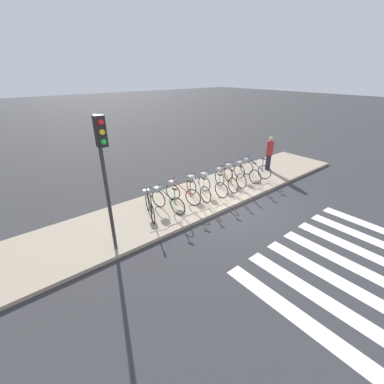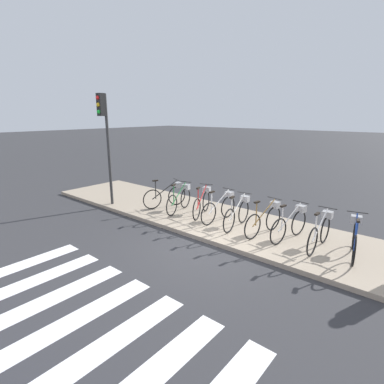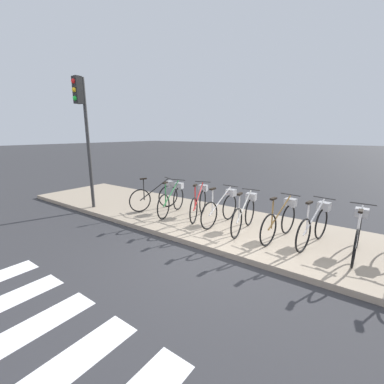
# 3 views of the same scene
# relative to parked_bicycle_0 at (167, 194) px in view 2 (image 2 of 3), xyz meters

# --- Properties ---
(ground_plane) EXTENTS (120.00, 120.00, 0.00)m
(ground_plane) POSITION_rel_parked_bicycle_0_xyz_m (3.04, -1.42, -0.57)
(ground_plane) COLOR #2D2D30
(sidewalk) EXTENTS (16.11, 2.99, 0.12)m
(sidewalk) POSITION_rel_parked_bicycle_0_xyz_m (3.04, 0.07, -0.51)
(sidewalk) COLOR gray
(sidewalk) RESTS_ON ground_plane
(parked_bicycle_0) EXTENTS (0.68, 1.59, 1.03)m
(parked_bicycle_0) POSITION_rel_parked_bicycle_0_xyz_m (0.00, 0.00, 0.00)
(parked_bicycle_0) COLOR black
(parked_bicycle_0) RESTS_ON sidewalk
(parked_bicycle_1) EXTENTS (0.56, 1.63, 1.03)m
(parked_bicycle_1) POSITION_rel_parked_bicycle_0_xyz_m (0.69, -0.07, 0.00)
(parked_bicycle_1) COLOR black
(parked_bicycle_1) RESTS_ON sidewalk
(parked_bicycle_2) EXTENTS (0.68, 1.59, 1.03)m
(parked_bicycle_2) POSITION_rel_parked_bicycle_0_xyz_m (1.52, 0.11, 0.00)
(parked_bicycle_2) COLOR black
(parked_bicycle_2) RESTS_ON sidewalk
(parked_bicycle_3) EXTENTS (0.46, 1.67, 1.03)m
(parked_bicycle_3) POSITION_rel_parked_bicycle_0_xyz_m (2.30, 0.03, 0.00)
(parked_bicycle_3) COLOR black
(parked_bicycle_3) RESTS_ON sidewalk
(parked_bicycle_4) EXTENTS (0.46, 1.67, 1.03)m
(parked_bicycle_4) POSITION_rel_parked_bicycle_0_xyz_m (3.01, -0.08, 0.00)
(parked_bicycle_4) COLOR black
(parked_bicycle_4) RESTS_ON sidewalk
(parked_bicycle_5) EXTENTS (0.46, 1.66, 1.03)m
(parked_bicycle_5) POSITION_rel_parked_bicycle_0_xyz_m (3.87, -0.06, 0.00)
(parked_bicycle_5) COLOR black
(parked_bicycle_5) RESTS_ON sidewalk
(parked_bicycle_6) EXTENTS (0.46, 1.66, 1.03)m
(parked_bicycle_6) POSITION_rel_parked_bicycle_0_xyz_m (4.55, 0.05, 0.00)
(parked_bicycle_6) COLOR black
(parked_bicycle_6) RESTS_ON sidewalk
(parked_bicycle_7) EXTENTS (0.46, 1.67, 1.03)m
(parked_bicycle_7) POSITION_rel_parked_bicycle_0_xyz_m (5.34, -0.03, 0.00)
(parked_bicycle_7) COLOR black
(parked_bicycle_7) RESTS_ON sidewalk
(parked_bicycle_8) EXTENTS (0.53, 1.64, 1.03)m
(parked_bicycle_8) POSITION_rel_parked_bicycle_0_xyz_m (6.08, 0.07, 0.00)
(parked_bicycle_8) COLOR black
(parked_bicycle_8) RESTS_ON sidewalk
(traffic_light) EXTENTS (0.24, 0.40, 3.93)m
(traffic_light) POSITION_rel_parked_bicycle_0_xyz_m (-1.82, -1.18, 2.36)
(traffic_light) COLOR #2D2D2D
(traffic_light) RESTS_ON sidewalk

